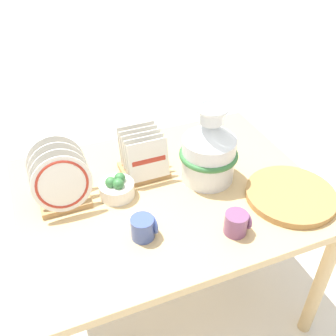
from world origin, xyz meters
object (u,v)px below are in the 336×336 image
at_px(wicker_charger_stack, 291,195).
at_px(ceramic_vase, 209,149).
at_px(mug_cobalt_glaze, 144,228).
at_px(dish_rack_square_plates, 143,159).
at_px(fruit_bowl, 117,188).
at_px(mug_plum_glaze, 237,223).
at_px(dish_rack_round_plates, 61,182).

bearing_deg(wicker_charger_stack, ceramic_vase, 135.83).
xyz_separation_m(ceramic_vase, mug_cobalt_glaze, (-0.34, -0.21, -0.10)).
bearing_deg(dish_rack_square_plates, wicker_charger_stack, -37.79).
distance_m(ceramic_vase, dish_rack_square_plates, 0.27).
xyz_separation_m(mug_cobalt_glaze, fruit_bowl, (-0.03, 0.24, -0.00)).
distance_m(ceramic_vase, fruit_bowl, 0.38).
distance_m(dish_rack_square_plates, wicker_charger_stack, 0.59).
bearing_deg(ceramic_vase, fruit_bowl, 175.61).
relative_size(dish_rack_square_plates, mug_plum_glaze, 2.10).
bearing_deg(fruit_bowl, ceramic_vase, -4.39).
relative_size(mug_cobalt_glaze, mug_plum_glaze, 1.00).
xyz_separation_m(ceramic_vase, fruit_bowl, (-0.37, 0.03, -0.10)).
height_order(dish_rack_round_plates, fruit_bowl, dish_rack_round_plates).
xyz_separation_m(ceramic_vase, mug_plum_glaze, (-0.04, -0.31, -0.10)).
xyz_separation_m(dish_rack_round_plates, fruit_bowl, (0.19, -0.04, -0.06)).
height_order(dish_rack_round_plates, dish_rack_square_plates, dish_rack_round_plates).
height_order(ceramic_vase, mug_plum_glaze, ceramic_vase).
relative_size(mug_plum_glaze, fruit_bowl, 0.65).
xyz_separation_m(mug_cobalt_glaze, mug_plum_glaze, (0.30, -0.10, 0.00)).
height_order(dish_rack_round_plates, mug_plum_glaze, dish_rack_round_plates).
relative_size(ceramic_vase, wicker_charger_stack, 0.97).
bearing_deg(dish_rack_square_plates, mug_plum_glaze, -66.97).
xyz_separation_m(dish_rack_round_plates, dish_rack_square_plates, (0.34, 0.06, -0.03)).
xyz_separation_m(dish_rack_round_plates, mug_cobalt_glaze, (0.22, -0.27, -0.06)).
relative_size(ceramic_vase, fruit_bowl, 2.46).
distance_m(wicker_charger_stack, mug_cobalt_glaze, 0.58).
distance_m(ceramic_vase, wicker_charger_stack, 0.36).
bearing_deg(dish_rack_round_plates, wicker_charger_stack, -20.37).
distance_m(dish_rack_round_plates, fruit_bowl, 0.21).
bearing_deg(dish_rack_square_plates, fruit_bowl, -144.89).
bearing_deg(fruit_bowl, dish_rack_square_plates, 35.11).
bearing_deg(mug_plum_glaze, dish_rack_round_plates, 144.47).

